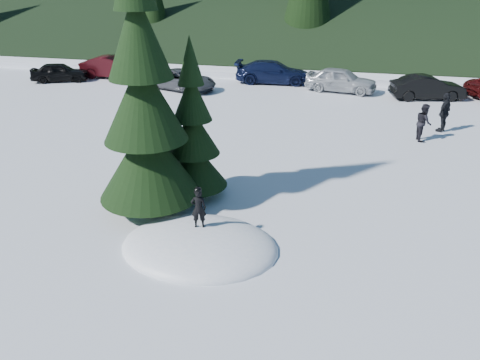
% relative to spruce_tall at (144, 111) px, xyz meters
% --- Properties ---
extents(ground, '(200.00, 200.00, 0.00)m').
position_rel_spruce_tall_xyz_m(ground, '(2.20, -1.80, -3.32)').
color(ground, white).
rests_on(ground, ground).
extents(snow_mound, '(4.48, 3.52, 0.96)m').
position_rel_spruce_tall_xyz_m(snow_mound, '(2.20, -1.80, -3.32)').
color(snow_mound, white).
rests_on(snow_mound, ground).
extents(spruce_tall, '(3.20, 3.20, 8.60)m').
position_rel_spruce_tall_xyz_m(spruce_tall, '(0.00, 0.00, 0.00)').
color(spruce_tall, black).
rests_on(spruce_tall, ground).
extents(spruce_short, '(2.20, 2.20, 5.37)m').
position_rel_spruce_tall_xyz_m(spruce_short, '(1.00, 1.40, -1.22)').
color(spruce_short, black).
rests_on(spruce_short, ground).
extents(child_skier, '(0.48, 0.38, 1.17)m').
position_rel_spruce_tall_xyz_m(child_skier, '(2.09, -1.47, -2.26)').
color(child_skier, black).
rests_on(child_skier, snow_mound).
extents(adult_0, '(0.76, 0.91, 1.70)m').
position_rel_spruce_tall_xyz_m(adult_0, '(9.21, 9.35, -2.47)').
color(adult_0, black).
rests_on(adult_0, ground).
extents(adult_1, '(0.96, 1.18, 1.88)m').
position_rel_spruce_tall_xyz_m(adult_1, '(10.31, 10.95, -2.38)').
color(adult_1, black).
rests_on(adult_1, ground).
extents(car_0, '(4.15, 2.92, 1.31)m').
position_rel_spruce_tall_xyz_m(car_0, '(-14.11, 16.51, -2.66)').
color(car_0, black).
rests_on(car_0, ground).
extents(car_1, '(4.75, 1.91, 1.53)m').
position_rel_spruce_tall_xyz_m(car_1, '(-11.03, 18.50, -2.55)').
color(car_1, black).
rests_on(car_1, ground).
extents(car_2, '(5.11, 3.60, 1.30)m').
position_rel_spruce_tall_xyz_m(car_2, '(-4.91, 16.17, -2.67)').
color(car_2, '#44464B').
rests_on(car_2, ground).
extents(car_3, '(5.32, 2.49, 1.50)m').
position_rel_spruce_tall_xyz_m(car_3, '(0.49, 19.56, -2.57)').
color(car_3, black).
rests_on(car_3, ground).
extents(car_4, '(4.73, 2.59, 1.53)m').
position_rel_spruce_tall_xyz_m(car_4, '(5.15, 18.08, -2.56)').
color(car_4, '#A0A4A9').
rests_on(car_4, ground).
extents(car_5, '(4.55, 2.48, 1.42)m').
position_rel_spruce_tall_xyz_m(car_5, '(10.31, 17.37, -2.61)').
color(car_5, black).
rests_on(car_5, ground).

